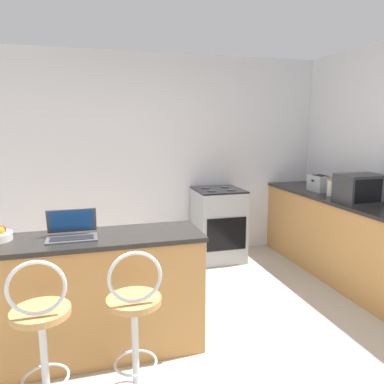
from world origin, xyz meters
TOP-DOWN VIEW (x-y plane):
  - wall_back at (0.00, 2.61)m, footprint 12.00×0.06m
  - breakfast_bar at (-0.63, 0.58)m, footprint 1.70×0.52m
  - counter_right at (2.16, 1.04)m, footprint 0.63×3.11m
  - bar_stool_near at (-0.90, 0.02)m, footprint 0.40×0.40m
  - bar_stool_far at (-0.37, 0.02)m, footprint 0.40×0.40m
  - laptop at (-0.73, 0.60)m, footprint 0.35×0.25m
  - microwave at (2.14, 1.09)m, footprint 0.46×0.34m
  - toaster at (2.13, 1.78)m, footprint 0.21×0.28m
  - stove_range at (0.99, 2.26)m, footprint 0.59×0.61m
  - storage_jar at (2.08, 1.49)m, footprint 0.11×0.11m
  - mug_white at (2.38, 2.09)m, footprint 0.10×0.08m

SIDE VIEW (x-z plane):
  - stove_range at x=0.99m, z-range 0.00..0.93m
  - counter_right at x=2.16m, z-range 0.00..0.92m
  - breakfast_bar at x=-0.63m, z-range 0.00..0.92m
  - bar_stool_near at x=-0.90m, z-range -0.03..0.97m
  - bar_stool_far at x=-0.37m, z-range -0.03..0.97m
  - mug_white at x=2.38m, z-range 0.92..1.02m
  - laptop at x=-0.73m, z-range 0.87..1.07m
  - toaster at x=2.13m, z-range 0.92..1.12m
  - storage_jar at x=2.08m, z-range 0.92..1.12m
  - microwave at x=2.14m, z-range 0.92..1.22m
  - wall_back at x=0.00m, z-range 0.00..2.60m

